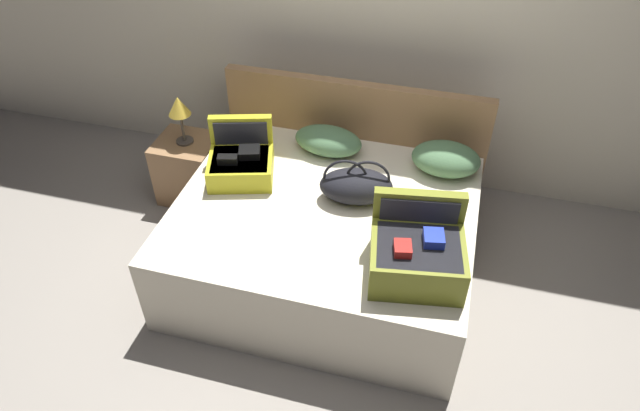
{
  "coord_description": "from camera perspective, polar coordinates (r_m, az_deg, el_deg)",
  "views": [
    {
      "loc": [
        0.67,
        -2.17,
        2.85
      ],
      "look_at": [
        0.0,
        0.29,
        0.67
      ],
      "focal_mm": 32.13,
      "sensor_mm": 36.0,
      "label": 1
    }
  ],
  "objects": [
    {
      "name": "nightstand",
      "position": [
        4.44,
        -12.81,
        3.57
      ],
      "size": [
        0.44,
        0.4,
        0.49
      ],
      "primitive_type": "cube",
      "color": "olive",
      "rests_on": "ground"
    },
    {
      "name": "headboard",
      "position": [
        4.17,
        3.35,
        6.1
      ],
      "size": [
        1.86,
        0.08,
        0.99
      ],
      "primitive_type": "cube",
      "color": "olive",
      "rests_on": "ground"
    },
    {
      "name": "duffel_bag",
      "position": [
        3.49,
        3.62,
        2.0
      ],
      "size": [
        0.49,
        0.35,
        0.29
      ],
      "rotation": [
        0.0,
        0.0,
        0.19
      ],
      "color": "black",
      "rests_on": "bed"
    },
    {
      "name": "ground_plane",
      "position": [
        3.64,
        -1.2,
        -10.91
      ],
      "size": [
        12.0,
        12.0,
        0.0
      ],
      "primitive_type": "plane",
      "color": "gray"
    },
    {
      "name": "pillow_near_headboard",
      "position": [
        3.9,
        0.83,
        6.47
      ],
      "size": [
        0.49,
        0.32,
        0.18
      ],
      "primitive_type": "ellipsoid",
      "rotation": [
        0.0,
        0.0,
        -0.08
      ],
      "color": "#4C724C",
      "rests_on": "bed"
    },
    {
      "name": "hard_case_large",
      "position": [
        3.05,
        9.63,
        -4.72
      ],
      "size": [
        0.55,
        0.53,
        0.39
      ],
      "rotation": [
        0.0,
        0.0,
        0.17
      ],
      "color": "olive",
      "rests_on": "bed"
    },
    {
      "name": "hard_case_medium",
      "position": [
        3.72,
        -7.87,
        4.4
      ],
      "size": [
        0.5,
        0.49,
        0.34
      ],
      "rotation": [
        0.0,
        0.0,
        0.29
      ],
      "color": "gold",
      "rests_on": "bed"
    },
    {
      "name": "table_lamp",
      "position": [
        4.16,
        -13.87,
        9.36
      ],
      "size": [
        0.16,
        0.16,
        0.37
      ],
      "color": "#3F3833",
      "rests_on": "nightstand"
    },
    {
      "name": "bed",
      "position": [
        3.69,
        0.47,
        -3.43
      ],
      "size": [
        1.82,
        1.53,
        0.57
      ],
      "primitive_type": "cube",
      "color": "beige",
      "rests_on": "ground"
    },
    {
      "name": "pillow_center_head",
      "position": [
        3.8,
        12.43,
        4.56
      ],
      "size": [
        0.44,
        0.32,
        0.2
      ],
      "primitive_type": "ellipsoid",
      "rotation": [
        0.0,
        0.0,
        -0.0
      ],
      "color": "#4C724C",
      "rests_on": "bed"
    },
    {
      "name": "back_wall",
      "position": [
        4.17,
        5.22,
        18.64
      ],
      "size": [
        8.0,
        0.1,
        2.6
      ],
      "primitive_type": "cube",
      "color": "beige",
      "rests_on": "ground"
    }
  ]
}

